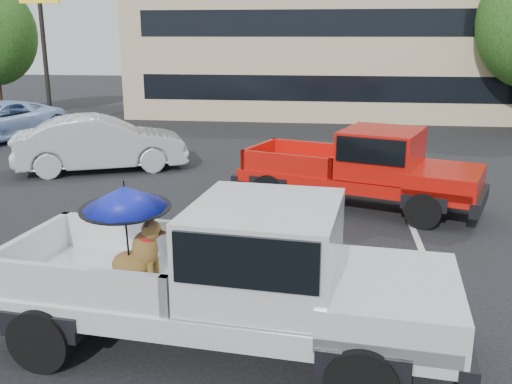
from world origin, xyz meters
TOP-DOWN VIEW (x-y plane):
  - ground at (0.00, 0.00)m, footprint 90.00×90.00m
  - stripe_left at (-3.00, 2.00)m, footprint 0.12×5.00m
  - stripe_right at (3.00, 2.00)m, footprint 0.12×5.00m
  - motel_building at (2.00, 20.99)m, footprint 20.40×8.40m
  - motel_sign at (-10.00, 14.00)m, footprint 1.60×0.22m
  - tree_back at (6.00, 24.00)m, footprint 4.68×4.68m
  - silver_pickup at (0.35, -1.73)m, footprint 5.86×2.55m
  - red_pickup at (2.26, 4.49)m, footprint 5.70×3.54m
  - silver_sedan at (-5.09, 7.25)m, footprint 4.96×3.34m

SIDE VIEW (x-z plane):
  - ground at x=0.00m, z-range 0.00..0.00m
  - stripe_left at x=-3.00m, z-range 0.00..0.01m
  - stripe_right at x=3.00m, z-range 0.00..0.01m
  - silver_sedan at x=-5.09m, z-range 0.00..1.55m
  - red_pickup at x=2.26m, z-range 0.08..1.86m
  - silver_pickup at x=0.35m, z-range 0.02..2.08m
  - motel_building at x=2.00m, z-range 0.06..6.36m
  - tree_back at x=6.00m, z-range 0.86..7.97m
  - motel_sign at x=-10.00m, z-range 1.65..7.65m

